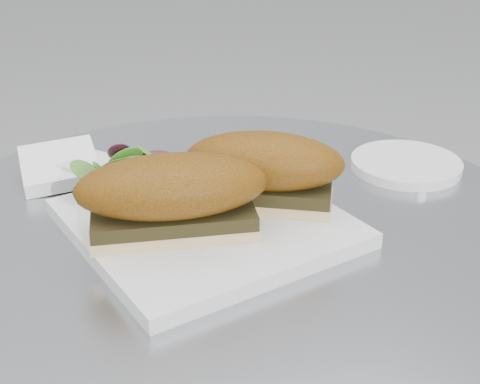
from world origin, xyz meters
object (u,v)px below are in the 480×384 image
Objects in this scene: plate at (206,223)px; sandwich_left at (172,195)px; sandwich_right at (264,169)px; saucer at (406,164)px.

sandwich_left is (-0.04, -0.02, 0.05)m from plate.
sandwich_right is at bearing 23.92° from sandwich_left.
sandwich_left and sandwich_right have the same top height.
plate is 1.28× the size of sandwich_left.
sandwich_left is 1.46× the size of saucer.
sandwich_left is 0.11m from sandwich_right.
sandwich_right reaches higher than plate.
sandwich_right is 1.32× the size of saucer.
saucer is (0.28, 0.05, -0.00)m from plate.
sandwich_right is (0.11, 0.02, 0.00)m from sandwich_left.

